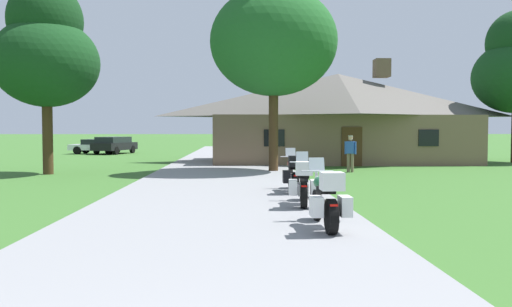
{
  "coord_description": "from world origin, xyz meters",
  "views": [
    {
      "loc": [
        0.48,
        -1.89,
        1.92
      ],
      "look_at": [
        1.22,
        17.16,
        1.05
      ],
      "focal_mm": 35.68,
      "sensor_mm": 36.0,
      "label": 1
    }
  ],
  "objects_px": {
    "parked_white_sedan_far_left": "(97,146)",
    "tree_left_near": "(46,51)",
    "parked_black_suv_far_left": "(115,144)",
    "motorcycle_red_farthest_in_row": "(294,174)",
    "bystander_blue_shirt_near_lodge": "(350,152)",
    "tree_by_lodge_front": "(274,27)",
    "motorcycle_green_nearest_to_camera": "(326,200)",
    "motorcycle_silver_second_in_row": "(303,183)"
  },
  "relations": [
    {
      "from": "bystander_blue_shirt_near_lodge",
      "to": "tree_by_lodge_front",
      "type": "distance_m",
      "value": 6.72
    },
    {
      "from": "parked_black_suv_far_left",
      "to": "motorcycle_silver_second_in_row",
      "type": "bearing_deg",
      "value": -53.69
    },
    {
      "from": "motorcycle_green_nearest_to_camera",
      "to": "tree_left_near",
      "type": "relative_size",
      "value": 0.25
    },
    {
      "from": "bystander_blue_shirt_near_lodge",
      "to": "tree_left_near",
      "type": "bearing_deg",
      "value": 30.21
    },
    {
      "from": "motorcycle_green_nearest_to_camera",
      "to": "tree_left_near",
      "type": "xyz_separation_m",
      "value": [
        -9.94,
        13.13,
        4.78
      ]
    },
    {
      "from": "motorcycle_silver_second_in_row",
      "to": "motorcycle_red_farthest_in_row",
      "type": "height_order",
      "value": "same"
    },
    {
      "from": "parked_white_sedan_far_left",
      "to": "tree_left_near",
      "type": "bearing_deg",
      "value": -164.9
    },
    {
      "from": "motorcycle_silver_second_in_row",
      "to": "tree_left_near",
      "type": "height_order",
      "value": "tree_left_near"
    },
    {
      "from": "motorcycle_silver_second_in_row",
      "to": "bystander_blue_shirt_near_lodge",
      "type": "bearing_deg",
      "value": 77.08
    },
    {
      "from": "tree_by_lodge_front",
      "to": "parked_black_suv_far_left",
      "type": "xyz_separation_m",
      "value": [
        -11.72,
        18.7,
        -5.89
      ]
    },
    {
      "from": "parked_white_sedan_far_left",
      "to": "motorcycle_green_nearest_to_camera",
      "type": "bearing_deg",
      "value": -152.24
    },
    {
      "from": "parked_white_sedan_far_left",
      "to": "bystander_blue_shirt_near_lodge",
      "type": "bearing_deg",
      "value": -132.75
    },
    {
      "from": "parked_black_suv_far_left",
      "to": "tree_left_near",
      "type": "bearing_deg",
      "value": -70.05
    },
    {
      "from": "tree_by_lodge_front",
      "to": "parked_white_sedan_far_left",
      "type": "height_order",
      "value": "tree_by_lodge_front"
    },
    {
      "from": "bystander_blue_shirt_near_lodge",
      "to": "parked_white_sedan_far_left",
      "type": "height_order",
      "value": "bystander_blue_shirt_near_lodge"
    },
    {
      "from": "bystander_blue_shirt_near_lodge",
      "to": "tree_left_near",
      "type": "distance_m",
      "value": 14.21
    },
    {
      "from": "bystander_blue_shirt_near_lodge",
      "to": "tree_by_lodge_front",
      "type": "xyz_separation_m",
      "value": [
        -3.52,
        0.3,
        5.72
      ]
    },
    {
      "from": "tree_by_lodge_front",
      "to": "parked_black_suv_far_left",
      "type": "bearing_deg",
      "value": 122.07
    },
    {
      "from": "tree_by_lodge_front",
      "to": "tree_left_near",
      "type": "xyz_separation_m",
      "value": [
        -9.97,
        -0.85,
        -1.28
      ]
    },
    {
      "from": "motorcycle_silver_second_in_row",
      "to": "tree_by_lodge_front",
      "type": "distance_m",
      "value": 12.51
    },
    {
      "from": "parked_black_suv_far_left",
      "to": "parked_white_sedan_far_left",
      "type": "bearing_deg",
      "value": -160.94
    },
    {
      "from": "motorcycle_green_nearest_to_camera",
      "to": "motorcycle_silver_second_in_row",
      "type": "bearing_deg",
      "value": 89.4
    },
    {
      "from": "motorcycle_silver_second_in_row",
      "to": "tree_left_near",
      "type": "relative_size",
      "value": 0.25
    },
    {
      "from": "motorcycle_green_nearest_to_camera",
      "to": "parked_black_suv_far_left",
      "type": "bearing_deg",
      "value": 108.52
    },
    {
      "from": "tree_left_near",
      "to": "tree_by_lodge_front",
      "type": "bearing_deg",
      "value": 4.89
    },
    {
      "from": "parked_black_suv_far_left",
      "to": "parked_white_sedan_far_left",
      "type": "xyz_separation_m",
      "value": [
        -1.42,
        -0.1,
        -0.13
      ]
    },
    {
      "from": "motorcycle_red_farthest_in_row",
      "to": "motorcycle_green_nearest_to_camera",
      "type": "bearing_deg",
      "value": -89.99
    },
    {
      "from": "motorcycle_red_farthest_in_row",
      "to": "parked_white_sedan_far_left",
      "type": "xyz_separation_m",
      "value": [
        -13.16,
        26.74,
        0.03
      ]
    },
    {
      "from": "tree_by_lodge_front",
      "to": "tree_left_near",
      "type": "bearing_deg",
      "value": -175.11
    },
    {
      "from": "tree_by_lodge_front",
      "to": "parked_white_sedan_far_left",
      "type": "relative_size",
      "value": 2.4
    },
    {
      "from": "parked_white_sedan_far_left",
      "to": "parked_black_suv_far_left",
      "type": "bearing_deg",
      "value": -79.93
    },
    {
      "from": "motorcycle_green_nearest_to_camera",
      "to": "parked_white_sedan_far_left",
      "type": "xyz_separation_m",
      "value": [
        -13.11,
        32.58,
        0.03
      ]
    },
    {
      "from": "motorcycle_silver_second_in_row",
      "to": "tree_left_near",
      "type": "xyz_separation_m",
      "value": [
        -9.91,
        10.09,
        4.78
      ]
    },
    {
      "from": "motorcycle_green_nearest_to_camera",
      "to": "motorcycle_silver_second_in_row",
      "type": "xyz_separation_m",
      "value": [
        -0.03,
        3.04,
        0.0
      ]
    },
    {
      "from": "motorcycle_silver_second_in_row",
      "to": "tree_by_lodge_front",
      "type": "xyz_separation_m",
      "value": [
        0.06,
        10.95,
        6.06
      ]
    },
    {
      "from": "motorcycle_green_nearest_to_camera",
      "to": "parked_white_sedan_far_left",
      "type": "height_order",
      "value": "motorcycle_green_nearest_to_camera"
    },
    {
      "from": "parked_white_sedan_far_left",
      "to": "motorcycle_silver_second_in_row",
      "type": "bearing_deg",
      "value": -150.28
    },
    {
      "from": "motorcycle_green_nearest_to_camera",
      "to": "bystander_blue_shirt_near_lodge",
      "type": "height_order",
      "value": "bystander_blue_shirt_near_lodge"
    },
    {
      "from": "motorcycle_green_nearest_to_camera",
      "to": "parked_black_suv_far_left",
      "type": "distance_m",
      "value": 34.71
    },
    {
      "from": "tree_by_lodge_front",
      "to": "parked_white_sedan_far_left",
      "type": "distance_m",
      "value": 23.55
    },
    {
      "from": "tree_left_near",
      "to": "parked_white_sedan_far_left",
      "type": "xyz_separation_m",
      "value": [
        -3.17,
        19.45,
        -4.74
      ]
    },
    {
      "from": "parked_white_sedan_far_left",
      "to": "motorcycle_red_farthest_in_row",
      "type": "bearing_deg",
      "value": -147.96
    }
  ]
}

